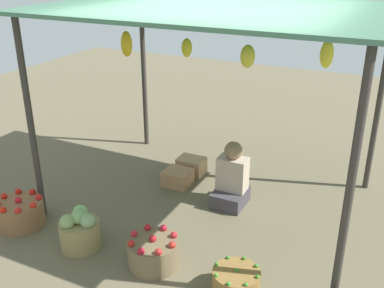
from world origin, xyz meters
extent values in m
plane|color=brown|center=(0.00, 0.00, 0.00)|extent=(14.00, 14.00, 0.00)
cylinder|color=#38332D|center=(-1.62, -1.13, 1.11)|extent=(0.07, 0.07, 2.21)
cylinder|color=#38332D|center=(1.62, -1.13, 1.11)|extent=(0.07, 0.07, 2.21)
cylinder|color=#38332D|center=(-1.62, 1.13, 1.11)|extent=(0.07, 0.07, 2.21)
cylinder|color=#38332D|center=(1.62, 1.13, 1.11)|extent=(0.07, 0.07, 2.21)
cube|color=#47785B|center=(0.00, 0.00, 2.23)|extent=(3.54, 2.57, 0.04)
ellipsoid|color=yellow|center=(-1.08, -0.07, 1.79)|extent=(0.13, 0.13, 0.29)
ellipsoid|color=yellow|center=(-0.36, 0.04, 1.79)|extent=(0.12, 0.12, 0.21)
ellipsoid|color=yellow|center=(0.38, -0.08, 1.79)|extent=(0.15, 0.15, 0.23)
ellipsoid|color=yellow|center=(1.08, 0.37, 1.79)|extent=(0.14, 0.14, 0.29)
cube|color=#3E3A40|center=(0.22, -0.01, 0.09)|extent=(0.36, 0.44, 0.18)
cube|color=#B7A48F|center=(0.22, 0.04, 0.38)|extent=(0.34, 0.22, 0.40)
sphere|color=olive|center=(0.22, 0.04, 0.67)|extent=(0.21, 0.21, 0.21)
cylinder|color=brown|center=(-1.67, -1.41, 0.14)|extent=(0.51, 0.51, 0.28)
sphere|color=red|center=(-1.67, -1.41, 0.31)|extent=(0.07, 0.07, 0.07)
sphere|color=red|center=(-1.46, -1.41, 0.30)|extent=(0.07, 0.07, 0.07)
sphere|color=red|center=(-1.52, -1.27, 0.30)|extent=(0.07, 0.07, 0.07)
sphere|color=red|center=(-1.67, -1.20, 0.30)|extent=(0.07, 0.07, 0.07)
sphere|color=red|center=(-1.82, -1.27, 0.30)|extent=(0.07, 0.07, 0.07)
sphere|color=red|center=(-1.88, -1.41, 0.30)|extent=(0.07, 0.07, 0.07)
sphere|color=red|center=(-1.67, -1.62, 0.30)|extent=(0.07, 0.07, 0.07)
sphere|color=red|center=(-1.52, -1.56, 0.30)|extent=(0.07, 0.07, 0.07)
cylinder|color=olive|center=(-0.83, -1.45, 0.14)|extent=(0.41, 0.41, 0.29)
sphere|color=#81A967|center=(-0.83, -1.45, 0.35)|extent=(0.15, 0.15, 0.15)
sphere|color=#83A36C|center=(-0.71, -1.45, 0.33)|extent=(0.15, 0.15, 0.15)
sphere|color=#7BAF61|center=(-0.88, -1.35, 0.33)|extent=(0.15, 0.15, 0.15)
sphere|color=#839F5C|center=(-0.88, -1.55, 0.33)|extent=(0.15, 0.15, 0.15)
cylinder|color=brown|center=(-0.02, -1.38, 0.13)|extent=(0.49, 0.49, 0.27)
sphere|color=#AF181E|center=(-0.02, -1.38, 0.29)|extent=(0.07, 0.07, 0.07)
sphere|color=#B0271E|center=(0.19, -1.38, 0.29)|extent=(0.07, 0.07, 0.07)
sphere|color=#AE1F27|center=(0.13, -1.23, 0.29)|extent=(0.07, 0.07, 0.07)
sphere|color=#AB1728|center=(-0.02, -1.17, 0.29)|extent=(0.07, 0.07, 0.07)
sphere|color=#B41720|center=(-0.16, -1.23, 0.29)|extent=(0.07, 0.07, 0.07)
sphere|color=red|center=(-0.22, -1.38, 0.29)|extent=(0.07, 0.07, 0.07)
sphere|color=#B4211B|center=(-0.16, -1.52, 0.29)|extent=(0.07, 0.07, 0.07)
sphere|color=#B11527|center=(-0.02, -1.58, 0.29)|extent=(0.07, 0.07, 0.07)
sphere|color=red|center=(0.13, -1.52, 0.29)|extent=(0.07, 0.07, 0.07)
cylinder|color=olive|center=(0.83, -1.39, 0.11)|extent=(0.42, 0.42, 0.22)
sphere|color=#368225|center=(0.83, -1.39, 0.23)|extent=(0.04, 0.04, 0.04)
sphere|color=#3B7F25|center=(1.02, -1.39, 0.23)|extent=(0.04, 0.04, 0.04)
sphere|color=#388728|center=(0.96, -1.25, 0.23)|extent=(0.04, 0.04, 0.04)
sphere|color=#407F26|center=(0.83, -1.20, 0.23)|extent=(0.04, 0.04, 0.04)
sphere|color=#368529|center=(0.69, -1.25, 0.23)|extent=(0.04, 0.04, 0.04)
sphere|color=#2F8324|center=(0.64, -1.39, 0.23)|extent=(0.04, 0.04, 0.04)
sphere|color=#3C9129|center=(0.69, -1.52, 0.23)|extent=(0.04, 0.04, 0.04)
sphere|color=#34862E|center=(0.83, -1.58, 0.23)|extent=(0.04, 0.04, 0.04)
sphere|color=#38882D|center=(0.96, -1.52, 0.23)|extent=(0.04, 0.04, 0.04)
cube|color=#A67851|center=(-0.56, 0.15, 0.10)|extent=(0.33, 0.31, 0.20)
cube|color=tan|center=(-0.54, 0.51, 0.11)|extent=(0.35, 0.27, 0.23)
camera|label=1|loc=(1.86, -4.39, 2.77)|focal=42.36mm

